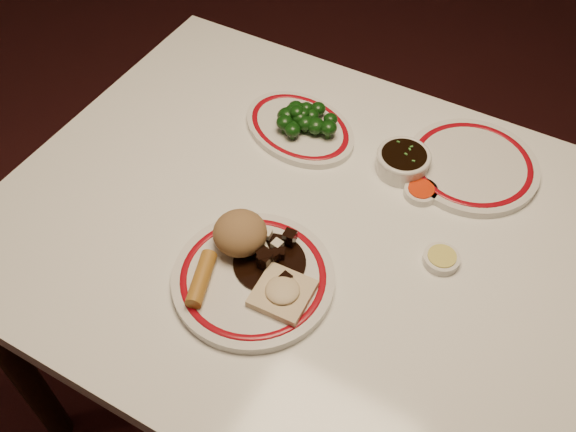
# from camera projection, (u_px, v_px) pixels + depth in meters

# --- Properties ---
(ground) EXTENTS (7.00, 7.00, 0.00)m
(ground) POSITION_uv_depth(u_px,v_px,m) (311.00, 401.00, 1.74)
(ground) COLOR black
(ground) RESTS_ON ground
(dining_table) EXTENTS (1.20, 0.90, 0.75)m
(dining_table) POSITION_uv_depth(u_px,v_px,m) (321.00, 259.00, 1.24)
(dining_table) COLOR white
(dining_table) RESTS_ON ground
(main_plate) EXTENTS (0.36, 0.36, 0.02)m
(main_plate) POSITION_uv_depth(u_px,v_px,m) (253.00, 278.00, 1.09)
(main_plate) COLOR silver
(main_plate) RESTS_ON dining_table
(rice_mound) EXTENTS (0.09, 0.09, 0.07)m
(rice_mound) POSITION_uv_depth(u_px,v_px,m) (240.00, 233.00, 1.10)
(rice_mound) COLOR olive
(rice_mound) RESTS_ON main_plate
(spring_roll) EXTENTS (0.06, 0.11, 0.03)m
(spring_roll) POSITION_uv_depth(u_px,v_px,m) (201.00, 279.00, 1.06)
(spring_roll) COLOR #B47B2C
(spring_roll) RESTS_ON main_plate
(fried_wonton) EXTENTS (0.09, 0.09, 0.03)m
(fried_wonton) POSITION_uv_depth(u_px,v_px,m) (283.00, 292.00, 1.05)
(fried_wonton) COLOR beige
(fried_wonton) RESTS_ON main_plate
(stirfry_heap) EXTENTS (0.13, 0.13, 0.03)m
(stirfry_heap) POSITION_uv_depth(u_px,v_px,m) (269.00, 257.00, 1.09)
(stirfry_heap) COLOR black
(stirfry_heap) RESTS_ON main_plate
(broccoli_plate) EXTENTS (0.30, 0.27, 0.02)m
(broccoli_plate) POSITION_uv_depth(u_px,v_px,m) (300.00, 128.00, 1.33)
(broccoli_plate) COLOR silver
(broccoli_plate) RESTS_ON dining_table
(broccoli_pile) EXTENTS (0.13, 0.12, 0.05)m
(broccoli_pile) POSITION_uv_depth(u_px,v_px,m) (302.00, 118.00, 1.30)
(broccoli_pile) COLOR #23471C
(broccoli_pile) RESTS_ON broccoli_plate
(soy_bowl) EXTENTS (0.10, 0.10, 0.04)m
(soy_bowl) POSITION_uv_depth(u_px,v_px,m) (403.00, 162.00, 1.25)
(soy_bowl) COLOR silver
(soy_bowl) RESTS_ON dining_table
(sweet_sour_dish) EXTENTS (0.06, 0.06, 0.02)m
(sweet_sour_dish) POSITION_uv_depth(u_px,v_px,m) (421.00, 192.00, 1.21)
(sweet_sour_dish) COLOR silver
(sweet_sour_dish) RESTS_ON dining_table
(mustard_dish) EXTENTS (0.06, 0.06, 0.02)m
(mustard_dish) POSITION_uv_depth(u_px,v_px,m) (441.00, 259.00, 1.11)
(mustard_dish) COLOR silver
(mustard_dish) RESTS_ON dining_table
(far_plate) EXTENTS (0.34, 0.34, 0.02)m
(far_plate) POSITION_uv_depth(u_px,v_px,m) (472.00, 165.00, 1.26)
(far_plate) COLOR silver
(far_plate) RESTS_ON dining_table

